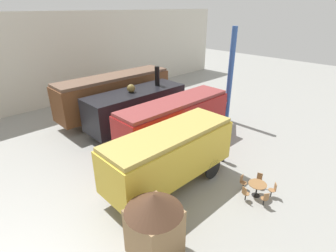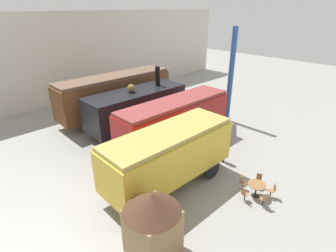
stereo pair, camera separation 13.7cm
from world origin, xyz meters
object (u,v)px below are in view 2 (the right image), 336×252
streamlined_locomotive (182,117)px  visitor_person (224,148)px  passenger_coach_vintage (169,153)px  cafe_chair_0 (242,182)px  cafe_table_near (257,186)px  passenger_coach_wooden (116,92)px  ticket_kiosk (152,221)px  steam_locomotive (137,106)px

streamlined_locomotive → visitor_person: streamlined_locomotive is taller
passenger_coach_vintage → cafe_chair_0: passenger_coach_vintage is taller
visitor_person → cafe_chair_0: bearing=-123.6°
cafe_table_near → visitor_person: visitor_person is taller
passenger_coach_wooden → ticket_kiosk: passenger_coach_wooden is taller
streamlined_locomotive → ticket_kiosk: streamlined_locomotive is taller
passenger_coach_wooden → ticket_kiosk: bearing=-118.1°
steam_locomotive → ticket_kiosk: 12.27m
cafe_chair_0 → visitor_person: 2.99m
passenger_coach_vintage → ticket_kiosk: 4.59m
passenger_coach_wooden → cafe_table_near: (-0.95, -14.74, -1.68)m
streamlined_locomotive → ticket_kiosk: (-7.99, -5.97, -0.35)m
streamlined_locomotive → passenger_coach_vintage: bearing=-144.2°
ticket_kiosk → cafe_table_near: bearing=-10.2°
visitor_person → ticket_kiosk: 8.24m
cafe_chair_0 → ticket_kiosk: size_ratio=0.29×
passenger_coach_vintage → cafe_table_near: passenger_coach_vintage is taller
cafe_table_near → ticket_kiosk: 6.52m
cafe_table_near → visitor_person: bearing=64.4°
cafe_table_near → ticket_kiosk: size_ratio=0.32×
passenger_coach_vintage → cafe_chair_0: (2.69, -3.09, -1.61)m
cafe_table_near → ticket_kiosk: (-6.33, 1.13, 1.04)m
streamlined_locomotive → cafe_chair_0: streamlined_locomotive is taller
passenger_coach_wooden → passenger_coach_vintage: size_ratio=1.39×
cafe_chair_0 → passenger_coach_vintage: bearing=-141.7°
steam_locomotive → cafe_table_near: size_ratio=8.70×
cafe_chair_0 → ticket_kiosk: 6.40m
streamlined_locomotive → passenger_coach_vintage: (-4.38, -3.17, 0.09)m
cafe_chair_0 → ticket_kiosk: bearing=-95.3°
passenger_coach_wooden → streamlined_locomotive: 7.67m
passenger_coach_vintage → streamlined_locomotive: bearing=35.8°
steam_locomotive → cafe_chair_0: steam_locomotive is taller
cafe_table_near → cafe_chair_0: (-0.04, 0.85, -0.12)m
steam_locomotive → streamlined_locomotive: size_ratio=0.76×
cafe_table_near → steam_locomotive: bearing=86.8°
passenger_coach_wooden → cafe_chair_0: 14.04m
cafe_chair_0 → streamlined_locomotive: bearing=162.0°
streamlined_locomotive → visitor_person: (-0.06, -3.79, -1.05)m
passenger_coach_wooden → steam_locomotive: size_ratio=1.28×
streamlined_locomotive → cafe_chair_0: bearing=-105.2°
steam_locomotive → ticket_kiosk: (-6.96, -10.10, -0.33)m
passenger_coach_wooden → cafe_chair_0: (-0.99, -13.89, -1.80)m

